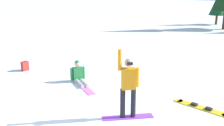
% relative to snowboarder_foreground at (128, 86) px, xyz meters
% --- Properties ---
extents(ground_plane, '(800.00, 800.00, 0.00)m').
position_rel_snowboarder_foreground_xyz_m(ground_plane, '(-2.11, -0.85, -1.01)').
color(ground_plane, silver).
extents(snowboarder_foreground, '(1.40, 1.15, 2.10)m').
position_rel_snowboarder_foreground_xyz_m(snowboarder_foreground, '(0.00, 0.00, 0.00)').
color(snowboarder_foreground, '#993FD8').
rests_on(snowboarder_foreground, ground_plane).
extents(snowboarder_midground, '(1.64, 1.33, 0.91)m').
position_rel_snowboarder_foreground_xyz_m(snowboarder_midground, '(-3.05, 1.77, -0.70)').
color(snowboarder_midground, '#B7B7BC').
rests_on(snowboarder_midground, ground_plane).
extents(loose_snowboard_far_spare, '(1.94, 0.75, 0.09)m').
position_rel_snowboarder_foreground_xyz_m(loose_snowboard_far_spare, '(1.82, 1.72, -0.98)').
color(loose_snowboard_far_spare, yellow).
rests_on(loose_snowboard_far_spare, ground_plane).
extents(backpack_red, '(0.32, 0.36, 0.47)m').
position_rel_snowboarder_foreground_xyz_m(backpack_red, '(-6.30, 1.89, -0.79)').
color(backpack_red, red).
rests_on(backpack_red, ground_plane).
extents(pine_tree_tall, '(1.82, 1.82, 4.74)m').
position_rel_snowboarder_foreground_xyz_m(pine_tree_tall, '(-0.63, 24.45, 1.58)').
color(pine_tree_tall, '#472D19').
rests_on(pine_tree_tall, ground_plane).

